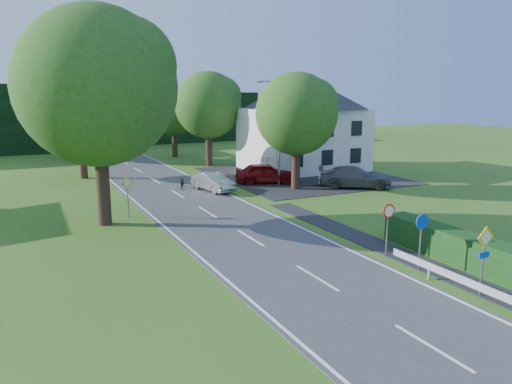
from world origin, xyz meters
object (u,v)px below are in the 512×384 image
parked_car_red (265,173)px  parked_car_silver_a (280,161)px  motorcycle (182,182)px  parked_car_grey (355,177)px  moving_car (213,182)px  streetlight (278,128)px  parasol (267,168)px

parked_car_red → parked_car_silver_a: 7.08m
motorcycle → parked_car_grey: bearing=-3.0°
moving_car → parked_car_silver_a: parked_car_silver_a is taller
streetlight → motorcycle: (-7.03, 2.07, -3.98)m
parked_car_silver_a → parasol: size_ratio=2.22×
parked_car_silver_a → parked_car_red: bearing=156.2°
streetlight → parked_car_red: bearing=116.0°
streetlight → parked_car_grey: 6.92m
motorcycle → parasol: size_ratio=0.83×
parasol → parked_car_grey: bearing=-55.6°
motorcycle → parked_car_red: bearing=13.7°
streetlight → parked_car_grey: size_ratio=1.47×
parked_car_grey → parasol: (-4.22, 6.17, 0.13)m
parked_car_red → parasol: parasol is taller
motorcycle → parked_car_red: (6.50, -0.99, 0.36)m
streetlight → motorcycle: streetlight is taller
motorcycle → parked_car_silver_a: size_ratio=0.37×
streetlight → parasol: size_ratio=3.89×
parked_car_silver_a → parked_car_grey: 10.19m
moving_car → parked_car_grey: 10.68m
streetlight → parked_car_silver_a: (3.85, 6.65, -3.67)m
parked_car_red → parasol: (1.04, 1.58, 0.12)m
parked_car_red → parked_car_grey: (5.26, -4.58, -0.01)m
streetlight → parasol: (0.51, 2.67, -3.50)m
parked_car_red → parked_car_silver_a: parked_car_red is taller
motorcycle → parked_car_silver_a: parked_car_silver_a is taller
parked_car_silver_a → parasol: parasol is taller
moving_car → parked_car_silver_a: bearing=23.9°
parked_car_red → parasol: size_ratio=2.29×
parked_car_red → parked_car_grey: parked_car_red is taller
motorcycle → parked_car_red: 6.58m
streetlight → parked_car_grey: (4.73, -3.50, -3.63)m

